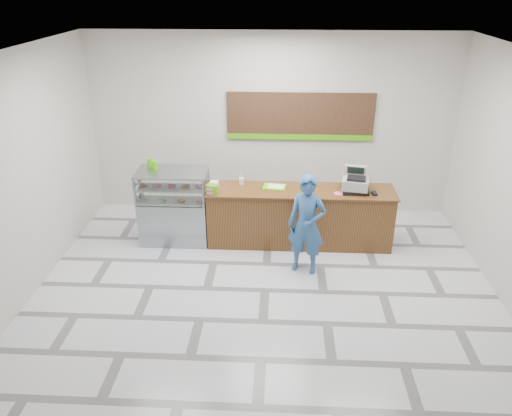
# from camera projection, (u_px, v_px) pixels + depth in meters

# --- Properties ---
(floor) EXTENTS (7.00, 7.00, 0.00)m
(floor) POSITION_uv_depth(u_px,v_px,m) (265.00, 290.00, 7.64)
(floor) COLOR silver
(floor) RESTS_ON ground
(back_wall) EXTENTS (7.00, 0.00, 7.00)m
(back_wall) POSITION_uv_depth(u_px,v_px,m) (271.00, 126.00, 9.62)
(back_wall) COLOR beige
(back_wall) RESTS_ON floor
(ceiling) EXTENTS (7.00, 7.00, 0.00)m
(ceiling) POSITION_uv_depth(u_px,v_px,m) (267.00, 54.00, 6.16)
(ceiling) COLOR silver
(ceiling) RESTS_ON back_wall
(sales_counter) EXTENTS (3.26, 0.76, 1.03)m
(sales_counter) POSITION_uv_depth(u_px,v_px,m) (299.00, 217.00, 8.80)
(sales_counter) COLOR brown
(sales_counter) RESTS_ON floor
(display_case) EXTENTS (1.22, 0.72, 1.33)m
(display_case) POSITION_uv_depth(u_px,v_px,m) (174.00, 206.00, 8.84)
(display_case) COLOR gray
(display_case) RESTS_ON floor
(menu_board) EXTENTS (2.80, 0.06, 0.90)m
(menu_board) POSITION_uv_depth(u_px,v_px,m) (300.00, 117.00, 9.47)
(menu_board) COLOR black
(menu_board) RESTS_ON back_wall
(cash_register) EXTENTS (0.51, 0.53, 0.42)m
(cash_register) POSITION_uv_depth(u_px,v_px,m) (355.00, 182.00, 8.48)
(cash_register) COLOR black
(cash_register) RESTS_ON sales_counter
(card_terminal) EXTENTS (0.09, 0.16, 0.04)m
(card_terminal) POSITION_uv_depth(u_px,v_px,m) (374.00, 193.00, 8.40)
(card_terminal) COLOR black
(card_terminal) RESTS_ON sales_counter
(serving_tray) EXTENTS (0.42, 0.33, 0.02)m
(serving_tray) POSITION_uv_depth(u_px,v_px,m) (275.00, 187.00, 8.68)
(serving_tray) COLOR #66DE07
(serving_tray) RESTS_ON sales_counter
(napkin_box) EXTENTS (0.16, 0.16, 0.12)m
(napkin_box) POSITION_uv_depth(u_px,v_px,m) (214.00, 185.00, 8.63)
(napkin_box) COLOR white
(napkin_box) RESTS_ON sales_counter
(straw_cup) EXTENTS (0.08, 0.08, 0.13)m
(straw_cup) POSITION_uv_depth(u_px,v_px,m) (241.00, 181.00, 8.77)
(straw_cup) COLOR silver
(straw_cup) RESTS_ON sales_counter
(promo_box) EXTENTS (0.21, 0.15, 0.17)m
(promo_box) POSITION_uv_depth(u_px,v_px,m) (212.00, 190.00, 8.38)
(promo_box) COLOR #45A50B
(promo_box) RESTS_ON sales_counter
(donut_decal) EXTENTS (0.17, 0.17, 0.00)m
(donut_decal) POSITION_uv_depth(u_px,v_px,m) (339.00, 193.00, 8.44)
(donut_decal) COLOR #F75C98
(donut_decal) RESTS_ON sales_counter
(green_cup_left) EXTENTS (0.10, 0.10, 0.15)m
(green_cup_left) POSITION_uv_depth(u_px,v_px,m) (150.00, 163.00, 8.73)
(green_cup_left) COLOR #45A50B
(green_cup_left) RESTS_ON display_case
(green_cup_right) EXTENTS (0.09, 0.09, 0.14)m
(green_cup_right) POSITION_uv_depth(u_px,v_px,m) (155.00, 165.00, 8.62)
(green_cup_right) COLOR #45A50B
(green_cup_right) RESTS_ON display_case
(customer) EXTENTS (0.68, 0.53, 1.65)m
(customer) POSITION_uv_depth(u_px,v_px,m) (307.00, 225.00, 7.84)
(customer) COLOR #2B568A
(customer) RESTS_ON floor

